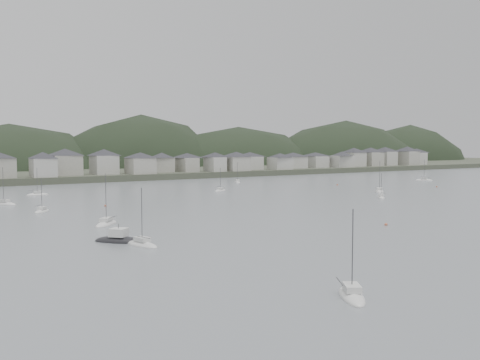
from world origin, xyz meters
TOP-DOWN VIEW (x-y plane):
  - ground at (0.00, 0.00)m, footprint 900.00×900.00m
  - far_shore_land at (0.00, 295.00)m, footprint 900.00×250.00m
  - forested_ridge at (4.83, 269.40)m, footprint 851.55×103.94m
  - waterfront_town at (50.59, 183.34)m, footprint 451.48×28.46m
  - moored_fleet at (-5.80, 58.20)m, footprint 242.80×164.38m
  - motor_launch_far at (-57.43, 26.11)m, footprint 8.55×8.81m
  - mooring_buoys at (-0.17, 57.25)m, footprint 175.67×139.24m

SIDE VIEW (x-z plane):
  - forested_ridge at x=4.83m, z-range -62.57..40.00m
  - ground at x=0.00m, z-range 0.00..0.00m
  - mooring_buoys at x=-0.17m, z-range -0.20..0.50m
  - moored_fleet at x=-5.80m, z-range -6.35..6.71m
  - motor_launch_far at x=-57.43m, z-range -1.79..2.35m
  - far_shore_land at x=0.00m, z-range 0.00..3.00m
  - waterfront_town at x=50.59m, z-range 2.20..15.12m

